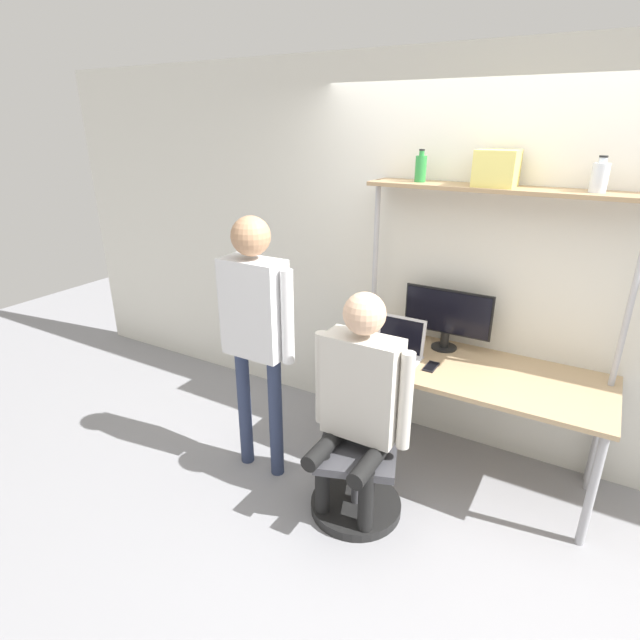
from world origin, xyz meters
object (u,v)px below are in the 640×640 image
cell_phone (431,367)px  person_standing (255,317)px  laptop (397,347)px  bottle_green (421,168)px  bottle_clear (600,177)px  office_chair (358,468)px  monitor (447,315)px  storage_box (497,168)px  person_seated (359,392)px

cell_phone → person_standing: size_ratio=0.09×
laptop → bottle_green: bottle_green is taller
bottle_clear → office_chair: bearing=-137.1°
bottle_green → bottle_clear: bearing=-0.0°
office_chair → person_standing: bearing=179.7°
office_chair → bottle_green: bottle_green is taller
monitor → bottle_clear: bottle_clear is taller
monitor → cell_phone: monitor is taller
person_standing → bottle_green: (0.69, 0.89, 0.85)m
storage_box → cell_phone: bearing=-120.0°
person_seated → bottle_clear: bearing=44.5°
monitor → storage_box: bearing=-3.2°
cell_phone → laptop: bearing=171.3°
bottle_green → storage_box: (0.47, -0.00, 0.02)m
laptop → bottle_clear: 1.52m
cell_phone → bottle_clear: bottle_clear is taller
monitor → laptop: monitor is taller
person_seated → storage_box: size_ratio=5.97×
person_standing → bottle_clear: (1.70, 0.89, 0.85)m
laptop → cell_phone: size_ratio=2.24×
cell_phone → storage_box: size_ratio=0.63×
laptop → bottle_green: size_ratio=1.68×
monitor → office_chair: 1.19m
monitor → person_seated: bearing=-101.8°
office_chair → person_seated: person_seated is taller
bottle_green → storage_box: bearing=-0.0°
cell_phone → storage_box: 1.27m
monitor → storage_box: 1.00m
laptop → office_chair: bearing=-87.9°
person_seated → storage_box: 1.54m
office_chair → bottle_green: size_ratio=4.49×
cell_phone → person_seated: (-0.22, -0.61, 0.05)m
monitor → cell_phone: (0.02, -0.34, -0.24)m
person_standing → storage_box: storage_box is taller
monitor → bottle_clear: (0.75, -0.01, 0.95)m
person_seated → bottle_green: bottle_green is taller
monitor → bottle_green: 0.99m
laptop → bottle_clear: size_ratio=1.75×
person_seated → bottle_clear: 1.75m
cell_phone → office_chair: (-0.23, -0.57, -0.51)m
monitor → bottle_clear: size_ratio=3.13×
person_seated → bottle_clear: bottle_clear is taller
bottle_green → office_chair: bearing=-86.9°
office_chair → storage_box: bearing=64.9°
bottle_green → storage_box: 0.47m
laptop → person_seated: (0.04, -0.65, -0.02)m
cell_phone → storage_box: (0.19, 0.32, 1.21)m
storage_box → person_standing: bearing=-142.4°
person_seated → person_standing: bearing=176.7°
cell_phone → office_chair: office_chair is taller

